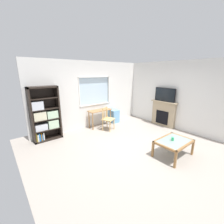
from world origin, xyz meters
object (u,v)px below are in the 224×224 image
at_px(wooden_chair, 108,119).
at_px(bookshelf, 45,116).
at_px(desk_under_window, 100,113).
at_px(coffee_table, 174,143).
at_px(fireplace, 163,114).
at_px(sippy_cup, 173,139).
at_px(tv, 165,95).
at_px(plastic_drawer_unit, 114,116).

bearing_deg(wooden_chair, bookshelf, 163.63).
relative_size(desk_under_window, coffee_table, 1.01).
xyz_separation_m(wooden_chair, coffee_table, (0.24, -2.63, -0.08)).
distance_m(wooden_chair, fireplace, 2.41).
relative_size(fireplace, sippy_cup, 12.30).
distance_m(bookshelf, sippy_cup, 4.01).
xyz_separation_m(desk_under_window, wooden_chair, (0.01, -0.52, -0.13)).
bearing_deg(wooden_chair, tv, -27.12).
bearing_deg(plastic_drawer_unit, tv, -51.15).
bearing_deg(sippy_cup, plastic_drawer_unit, 79.65).
relative_size(plastic_drawer_unit, tv, 0.65).
bearing_deg(coffee_table, plastic_drawer_unit, 80.23).
xyz_separation_m(desk_under_window, sippy_cup, (0.23, -3.12, -0.10)).
xyz_separation_m(tv, sippy_cup, (-1.91, -1.51, -0.84)).
xyz_separation_m(desk_under_window, tv, (2.14, -1.61, 0.75)).
relative_size(wooden_chair, coffee_table, 0.92).
xyz_separation_m(wooden_chair, tv, (2.13, -1.09, 0.87)).
xyz_separation_m(desk_under_window, plastic_drawer_unit, (0.80, 0.05, -0.30)).
xyz_separation_m(bookshelf, fireplace, (4.28, -1.72, -0.30)).
bearing_deg(plastic_drawer_unit, sippy_cup, -100.35).
distance_m(bookshelf, plastic_drawer_unit, 2.98).
xyz_separation_m(bookshelf, wooden_chair, (2.13, -0.63, -0.37)).
height_order(tv, sippy_cup, tv).
height_order(bookshelf, tv, bookshelf).
distance_m(coffee_table, sippy_cup, 0.11).
bearing_deg(fireplace, bookshelf, 158.14).
distance_m(wooden_chair, sippy_cup, 2.61).
height_order(tv, coffee_table, tv).
distance_m(desk_under_window, tv, 2.78).
xyz_separation_m(bookshelf, tv, (4.26, -1.72, 0.51)).
xyz_separation_m(coffee_table, sippy_cup, (-0.03, 0.03, 0.11)).
height_order(plastic_drawer_unit, fireplace, fireplace).
xyz_separation_m(fireplace, tv, (-0.02, 0.00, 0.81)).
distance_m(fireplace, coffee_table, 2.45).
xyz_separation_m(bookshelf, plastic_drawer_unit, (2.93, -0.06, -0.54)).
bearing_deg(plastic_drawer_unit, bookshelf, 178.82).
bearing_deg(plastic_drawer_unit, fireplace, -50.77).
bearing_deg(wooden_chair, sippy_cup, -85.23).
distance_m(fireplace, sippy_cup, 2.45).
xyz_separation_m(fireplace, sippy_cup, (-1.93, -1.51, -0.04)).
bearing_deg(fireplace, desk_under_window, 143.31).
distance_m(fireplace, tv, 0.81).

